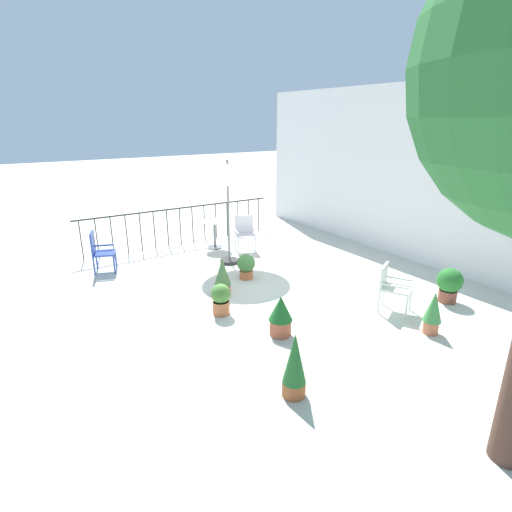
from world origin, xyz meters
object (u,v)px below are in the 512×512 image
at_px(patio_umbrella_0, 227,172).
at_px(cafe_table_0, 214,229).
at_px(potted_plant_2, 222,276).
at_px(potted_plant_3, 246,266).
at_px(potted_plant_4, 281,315).
at_px(potted_plant_0, 433,311).
at_px(potted_plant_5, 295,365).
at_px(patio_chair_1, 245,231).
at_px(patio_chair_0, 99,250).
at_px(potted_plant_1, 449,284).
at_px(patio_chair_2, 392,285).
at_px(potted_plant_6, 221,298).

distance_m(patio_umbrella_0, cafe_table_0, 2.04).
relative_size(potted_plant_2, potted_plant_3, 1.38).
relative_size(potted_plant_2, potted_plant_4, 1.12).
bearing_deg(patio_umbrella_0, potted_plant_2, -32.95).
height_order(potted_plant_0, potted_plant_5, potted_plant_5).
bearing_deg(potted_plant_0, potted_plant_4, -121.37).
distance_m(patio_umbrella_0, potted_plant_2, 2.55).
relative_size(potted_plant_0, potted_plant_4, 1.08).
bearing_deg(potted_plant_5, potted_plant_4, 150.55).
relative_size(patio_chair_1, potted_plant_0, 1.28).
xyz_separation_m(patio_chair_0, potted_plant_0, (5.69, 3.79, -0.14)).
bearing_deg(cafe_table_0, potted_plant_0, 8.16).
relative_size(patio_umbrella_0, potted_plant_2, 3.22).
distance_m(patio_chair_1, potted_plant_0, 5.26).
bearing_deg(potted_plant_1, potted_plant_4, -101.60).
bearing_deg(potted_plant_1, potted_plant_0, -66.58).
distance_m(cafe_table_0, patio_chair_1, 0.84).
bearing_deg(patio_chair_0, cafe_table_0, 93.83).
xyz_separation_m(patio_chair_1, patio_chair_2, (4.35, 0.40, -0.03)).
bearing_deg(potted_plant_1, potted_plant_6, -115.74).
xyz_separation_m(cafe_table_0, potted_plant_1, (5.32, 2.15, -0.14)).
relative_size(potted_plant_5, potted_plant_6, 1.54).
xyz_separation_m(potted_plant_0, potted_plant_5, (0.04, -2.79, 0.04)).
height_order(cafe_table_0, potted_plant_6, cafe_table_0).
bearing_deg(potted_plant_4, patio_umbrella_0, 164.10).
bearing_deg(patio_umbrella_0, potted_plant_3, -9.67).
distance_m(cafe_table_0, patio_chair_0, 2.95).
xyz_separation_m(cafe_table_0, potted_plant_5, (5.93, -1.94, -0.08)).
bearing_deg(potted_plant_4, patio_chair_0, -158.67).
bearing_deg(potted_plant_2, potted_plant_5, -12.46).
height_order(patio_chair_0, potted_plant_5, patio_chair_0).
relative_size(patio_chair_2, potted_plant_4, 1.27).
xyz_separation_m(potted_plant_0, potted_plant_4, (-1.25, -2.06, -0.04)).
distance_m(cafe_table_0, potted_plant_1, 5.74).
xyz_separation_m(patio_umbrella_0, potted_plant_6, (2.27, -1.42, -1.83)).
distance_m(patio_chair_2, potted_plant_0, 0.91).
height_order(patio_chair_2, potted_plant_3, patio_chair_2).
bearing_deg(potted_plant_6, potted_plant_0, 46.23).
relative_size(potted_plant_0, potted_plant_5, 0.83).
height_order(potted_plant_0, potted_plant_3, potted_plant_0).
distance_m(patio_chair_0, patio_chair_2, 6.17).
distance_m(potted_plant_2, potted_plant_3, 0.96).
relative_size(potted_plant_4, potted_plant_6, 1.18).
xyz_separation_m(patio_chair_0, patio_chair_1, (0.45, 3.49, 0.00)).
relative_size(cafe_table_0, potted_plant_0, 1.03).
height_order(cafe_table_0, potted_plant_0, cafe_table_0).
relative_size(cafe_table_0, patio_chair_0, 0.80).
relative_size(patio_chair_2, potted_plant_2, 1.13).
bearing_deg(patio_umbrella_0, potted_plant_4, -15.90).
bearing_deg(patio_chair_1, potted_plant_2, -40.05).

